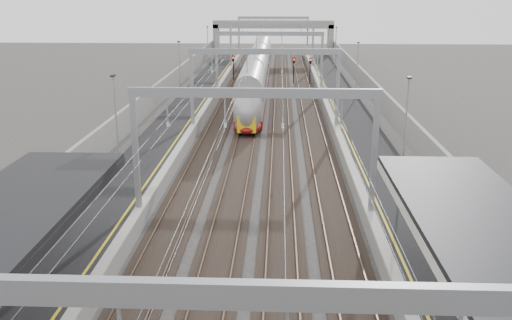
{
  "coord_description": "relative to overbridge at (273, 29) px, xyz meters",
  "views": [
    {
      "loc": [
        1.31,
        -6.8,
        12.46
      ],
      "look_at": [
        0.0,
        24.57,
        3.0
      ],
      "focal_mm": 40.0,
      "sensor_mm": 36.0,
      "label": 1
    }
  ],
  "objects": [
    {
      "name": "signal_red_far",
      "position": [
        5.4,
        -29.18,
        -2.89
      ],
      "size": [
        0.32,
        0.32,
        3.48
      ],
      "color": "black",
      "rests_on": "ground"
    },
    {
      "name": "overhead_line",
      "position": [
        0.0,
        -48.38,
        0.83
      ],
      "size": [
        13.0,
        140.0,
        6.6
      ],
      "color": "gray",
      "rests_on": "platform_left"
    },
    {
      "name": "tracks",
      "position": [
        0.0,
        -55.0,
        -5.26
      ],
      "size": [
        11.4,
        140.0,
        0.2
      ],
      "color": "black",
      "rests_on": "ground"
    },
    {
      "name": "wall_right",
      "position": [
        11.2,
        -55.0,
        -3.71
      ],
      "size": [
        0.3,
        120.0,
        3.2
      ],
      "primitive_type": "cube",
      "color": "gray",
      "rests_on": "ground"
    },
    {
      "name": "platform_right",
      "position": [
        8.0,
        -55.0,
        -4.81
      ],
      "size": [
        4.0,
        120.0,
        1.0
      ],
      "primitive_type": "cube",
      "color": "black",
      "rests_on": "ground"
    },
    {
      "name": "signal_red_near",
      "position": [
        3.2,
        -28.79,
        -2.89
      ],
      "size": [
        0.32,
        0.32,
        3.48
      ],
      "color": "black",
      "rests_on": "ground"
    },
    {
      "name": "train",
      "position": [
        -1.5,
        -37.27,
        -3.29
      ],
      "size": [
        2.59,
        47.22,
        4.1
      ],
      "color": "maroon",
      "rests_on": "ground"
    },
    {
      "name": "wall_left",
      "position": [
        -11.2,
        -55.0,
        -3.71
      ],
      "size": [
        0.3,
        120.0,
        3.2
      ],
      "primitive_type": "cube",
      "color": "gray",
      "rests_on": "ground"
    },
    {
      "name": "overbridge",
      "position": [
        0.0,
        0.0,
        0.0
      ],
      "size": [
        22.0,
        2.2,
        6.9
      ],
      "color": "gray",
      "rests_on": "ground"
    },
    {
      "name": "platform_left",
      "position": [
        -8.0,
        -55.0,
        -4.81
      ],
      "size": [
        4.0,
        120.0,
        1.0
      ],
      "primitive_type": "cube",
      "color": "black",
      "rests_on": "ground"
    },
    {
      "name": "signal_green",
      "position": [
        -5.2,
        -27.0,
        -2.89
      ],
      "size": [
        0.32,
        0.32,
        3.48
      ],
      "color": "black",
      "rests_on": "ground"
    }
  ]
}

